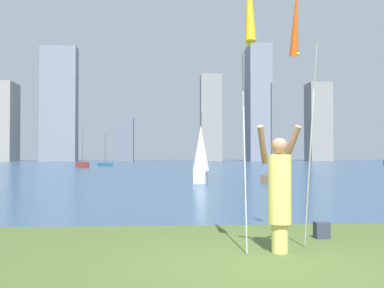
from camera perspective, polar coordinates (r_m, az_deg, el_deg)
The scene contains 15 objects.
ground at distance 57.24m, azimuth -2.40°, elevation -2.83°, with size 120.00×138.00×0.12m.
person at distance 7.24m, azimuth 10.72°, elevation -5.54°, with size 0.72×0.53×1.96m.
kite_flag_left at distance 7.14m, azimuth 7.06°, elevation 16.62°, with size 0.16×0.79×4.49m.
kite_flag_right at distance 8.45m, azimuth 12.73°, elevation 13.92°, with size 0.16×1.30×4.43m.
bag at distance 8.73m, azimuth 15.68°, elevation -10.18°, with size 0.25×0.22×0.29m.
sailboat_0 at distance 59.45m, azimuth -10.65°, elevation -2.45°, with size 2.09×2.05×4.07m.
sailboat_1 at distance 52.59m, azimuth -13.31°, elevation -2.45°, with size 1.61×1.51×4.56m.
sailboat_3 at distance 24.31m, azimuth 1.10°, elevation -1.45°, with size 1.05×1.88×3.72m.
sailboat_5 at distance 26.32m, azimuth 9.78°, elevation -3.73°, with size 1.84×3.06×5.51m.
skyline_tower_0 at distance 104.82m, azimuth -22.13°, elevation 2.53°, with size 4.59×7.05×16.53m.
skyline_tower_1 at distance 103.57m, azimuth -16.04°, elevation 4.75°, with size 7.55×3.73×24.51m.
skyline_tower_2 at distance 98.59m, azimuth -8.34°, elevation 0.50°, with size 3.90×3.30×9.02m.
skyline_tower_3 at distance 104.88m, azimuth 2.33°, elevation 3.25°, with size 4.68×3.91×19.51m.
skyline_tower_4 at distance 103.43m, azimuth 8.15°, elevation 4.95°, with size 4.79×7.22×25.35m.
skyline_tower_5 at distance 108.80m, azimuth 15.29°, elevation 2.63°, with size 4.94×5.34×17.59m.
Camera 1 is at (-1.39, -6.25, 1.51)m, focal length 43.32 mm.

